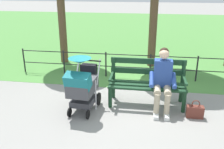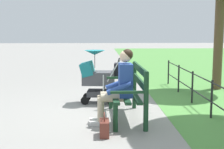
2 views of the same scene
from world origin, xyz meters
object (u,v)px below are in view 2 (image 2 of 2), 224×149
Objects in this scene: park_bench at (130,90)px; handbag at (104,128)px; stroller at (98,76)px; person_on_bench at (119,84)px.

handbag is (-0.95, 0.48, -0.40)m from park_bench.
park_bench is 4.34× the size of handbag.
stroller is 3.11× the size of handbag.
person_on_bench reaches higher than park_bench.
stroller is 2.26m from handbag.
stroller is (1.26, 0.57, 0.07)m from park_bench.
handbag is at bearing 153.00° from park_bench.
handbag is at bearing 157.94° from person_on_bench.
handbag is (-0.65, 0.26, -0.55)m from person_on_bench.
person_on_bench is at bearing -167.35° from stroller.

